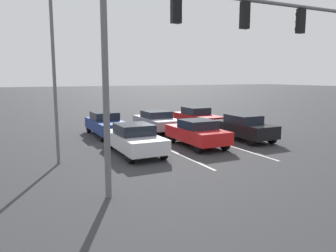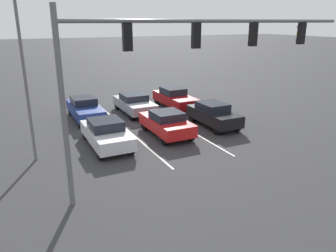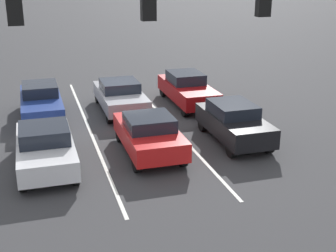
# 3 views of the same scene
# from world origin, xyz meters

# --- Properties ---
(ground_plane) EXTENTS (240.00, 240.00, 0.00)m
(ground_plane) POSITION_xyz_m (0.00, 0.00, 0.00)
(ground_plane) COLOR #333335
(lane_stripe_left_divider) EXTENTS (0.12, 15.67, 0.01)m
(lane_stripe_left_divider) POSITION_xyz_m (-1.74, 1.83, 0.01)
(lane_stripe_left_divider) COLOR silver
(lane_stripe_left_divider) RESTS_ON ground_plane
(lane_stripe_center_divider) EXTENTS (0.12, 15.67, 0.01)m
(lane_stripe_center_divider) POSITION_xyz_m (1.74, 1.83, 0.01)
(lane_stripe_center_divider) COLOR silver
(lane_stripe_center_divider) RESTS_ON ground_plane
(car_silver_rightlane_front) EXTENTS (1.88, 4.44, 1.50)m
(car_silver_rightlane_front) POSITION_xyz_m (3.67, 5.37, 0.75)
(car_silver_rightlane_front) COLOR silver
(car_silver_rightlane_front) RESTS_ON ground_plane
(car_black_leftlane_front) EXTENTS (1.75, 4.11, 1.53)m
(car_black_leftlane_front) POSITION_xyz_m (-3.58, 4.92, 0.79)
(car_black_leftlane_front) COLOR black
(car_black_leftlane_front) RESTS_ON ground_plane
(car_red_midlane_front) EXTENTS (1.89, 4.15, 1.48)m
(car_red_midlane_front) POSITION_xyz_m (-0.05, 5.20, 0.77)
(car_red_midlane_front) COLOR red
(car_red_midlane_front) RESTS_ON ground_plane
(car_gray_midlane_second) EXTENTS (1.92, 4.52, 1.45)m
(car_gray_midlane_second) POSITION_xyz_m (-0.07, -0.28, 0.76)
(car_gray_midlane_second) COLOR gray
(car_gray_midlane_second) RESTS_ON ground_plane
(car_navy_rightlane_second) EXTENTS (1.75, 4.72, 1.54)m
(car_navy_rightlane_second) POSITION_xyz_m (3.57, -0.26, 0.79)
(car_navy_rightlane_second) COLOR navy
(car_navy_rightlane_second) RESTS_ON ground_plane
(car_maroon_leftlane_second) EXTENTS (1.77, 4.73, 1.56)m
(car_maroon_leftlane_second) POSITION_xyz_m (-3.48, -0.41, 0.79)
(car_maroon_leftlane_second) COLOR maroon
(car_maroon_leftlane_second) RESTS_ON ground_plane
(traffic_signal_gantry) EXTENTS (12.87, 0.37, 7.10)m
(traffic_signal_gantry) POSITION_xyz_m (2.05, 10.65, 5.38)
(traffic_signal_gantry) COLOR slate
(traffic_signal_gantry) RESTS_ON ground_plane
(street_lamp_right_shoulder) EXTENTS (1.61, 0.24, 8.26)m
(street_lamp_right_shoulder) POSITION_xyz_m (7.21, 5.72, 4.70)
(street_lamp_right_shoulder) COLOR slate
(street_lamp_right_shoulder) RESTS_ON ground_plane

